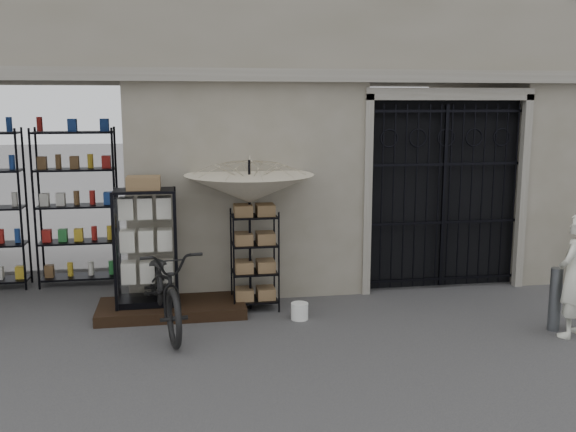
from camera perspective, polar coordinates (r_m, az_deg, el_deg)
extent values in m
plane|color=#252528|center=(7.96, 7.53, -11.20)|extent=(80.00, 80.00, 0.00)
cube|color=gray|center=(11.42, 1.86, 18.23)|extent=(14.00, 4.00, 9.00)
cube|color=black|center=(10.23, -22.32, 1.57)|extent=(3.00, 1.70, 3.00)
cube|color=black|center=(10.76, -21.92, 0.63)|extent=(2.70, 0.50, 2.50)
cube|color=black|center=(10.27, 13.33, 2.09)|extent=(2.50, 0.06, 3.00)
cube|color=black|center=(10.13, 13.67, 1.68)|extent=(0.05, 0.05, 2.80)
cube|color=black|center=(9.07, -10.27, -8.09)|extent=(2.00, 0.90, 0.15)
cube|color=black|center=(9.08, -12.32, -7.35)|extent=(0.88, 0.64, 0.09)
cube|color=silver|center=(8.66, -12.93, -3.10)|extent=(0.72, 0.17, 1.48)
cube|color=silver|center=(8.91, -12.48, -3.30)|extent=(0.73, 0.49, 1.23)
cube|color=olive|center=(8.75, -12.71, 2.60)|extent=(0.50, 0.42, 0.18)
cube|color=black|center=(8.99, -2.98, -3.92)|extent=(0.68, 0.54, 1.41)
cube|color=olive|center=(9.00, -2.98, -4.19)|extent=(0.58, 0.43, 1.06)
cylinder|color=black|center=(8.90, -3.41, -1.77)|extent=(0.05, 0.05, 2.11)
imported|color=beige|center=(8.77, -3.46, 3.13)|extent=(2.05, 2.06, 1.42)
cylinder|color=white|center=(8.71, 1.04, -8.45)|extent=(0.24, 0.24, 0.22)
imported|color=black|center=(8.55, -10.73, -9.79)|extent=(0.93, 1.23, 2.12)
cylinder|color=slate|center=(8.89, 22.65, -6.84)|extent=(0.16, 0.16, 0.82)
imported|color=white|center=(8.89, 23.75, -9.70)|extent=(1.34, 1.59, 0.37)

